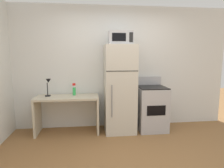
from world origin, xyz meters
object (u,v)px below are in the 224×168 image
spray_bottle (74,90)px  oven_range (151,108)px  refrigerator (120,89)px  microwave (120,38)px  desk_lamp (48,84)px  desk (68,107)px

spray_bottle → oven_range: (1.61, -0.14, -0.38)m
oven_range → refrigerator: bearing=-179.6°
microwave → refrigerator: bearing=90.3°
desk_lamp → refrigerator: size_ratio=0.20×
desk_lamp → spray_bottle: (0.50, 0.05, -0.14)m
desk → oven_range: size_ratio=1.13×
desk → refrigerator: refrigerator is taller
microwave → oven_range: size_ratio=0.42×
oven_range → spray_bottle: bearing=175.0°
desk → refrigerator: bearing=-2.1°
microwave → desk_lamp: bearing=175.4°
refrigerator → oven_range: size_ratio=1.61×
spray_bottle → refrigerator: refrigerator is taller
microwave → oven_range: microwave is taller
desk_lamp → oven_range: bearing=-2.4°
spray_bottle → desk_lamp: bearing=-174.2°
desk → microwave: microwave is taller
desk → spray_bottle: spray_bottle is taller
desk → refrigerator: size_ratio=0.70×
refrigerator → spray_bottle: bearing=171.1°
desk → microwave: bearing=-3.2°
desk_lamp → microwave: microwave is taller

